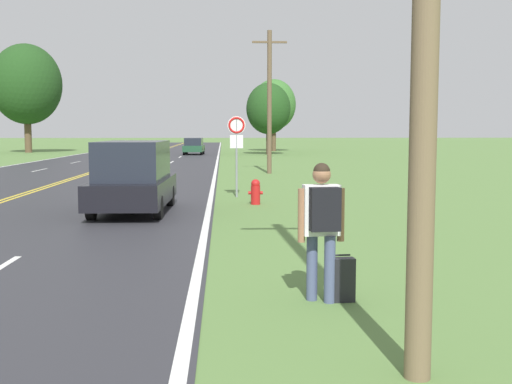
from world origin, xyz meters
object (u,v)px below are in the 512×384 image
Objects in this scene: car_dark_green_van_mid_near at (194,146)px; hitchhiker_person at (322,218)px; tree_behind_sign at (268,109)px; tree_right_cluster at (26,84)px; suitcase at (340,280)px; fire_hydrant at (256,192)px; car_black_van_approaching at (134,176)px; traffic_sign at (237,136)px; tree_mid_treeline at (274,105)px.

hitchhiker_person is at bearing 6.67° from car_dark_green_van_mid_near.
tree_right_cluster is (-24.31, 6.73, 2.65)m from tree_behind_sign.
fire_hydrant reaches higher than suitcase.
fire_hydrant is at bearing -2.60° from suitcase.
hitchhiker_person reaches higher than car_dark_green_van_mid_near.
tree_right_cluster is at bearing 164.53° from tree_behind_sign.
hitchhiker_person is 63.06m from tree_right_cluster.
tree_right_cluster is at bearing -159.19° from car_black_van_approaching.
fire_hydrant is 0.19× the size of car_dark_green_van_mid_near.
fire_hydrant is 2.78m from traffic_sign.
tree_mid_treeline is at bearing 83.99° from traffic_sign.
traffic_sign reaches higher than car_black_van_approaching.
tree_behind_sign is 0.61× the size of tree_right_cluster.
suitcase is 0.82× the size of fire_hydrant.
traffic_sign is (-0.53, 2.16, 1.67)m from fire_hydrant.
hitchhiker_person is 0.87m from suitcase.
suitcase is 0.06× the size of tree_right_cluster.
hitchhiker_person is 2.90× the size of suitcase.
car_dark_green_van_mid_near is (-4.25, 52.37, 0.54)m from suitcase.
tree_right_cluster is at bearing -172.80° from tree_mid_treeline.
tree_behind_sign is at bearing -8.40° from suitcase.
traffic_sign reaches higher than hitchhiker_person.
traffic_sign reaches higher than fire_hydrant.
traffic_sign is 39.15m from car_dark_green_van_mid_near.
car_dark_green_van_mid_near is at bearing 94.67° from traffic_sign.
suitcase is 0.16× the size of car_dark_green_van_mid_near.
fire_hydrant is at bearing -94.60° from tree_behind_sign.
tree_right_cluster is (-21.29, 59.07, 5.83)m from hitchhiker_person.
suitcase is at bearing -93.75° from tree_mid_treeline.
tree_behind_sign is at bearing 91.88° from car_dark_green_van_mid_near.
hitchhiker_person is at bearing -88.51° from fire_hydrant.
car_black_van_approaching is at bearing -98.94° from tree_behind_sign.
tree_mid_treeline is (4.62, 51.08, 4.68)m from fire_hydrant.
tree_right_cluster is at bearing 113.70° from fire_hydrant.
suitcase is 0.23× the size of traffic_sign.
car_dark_green_van_mid_near reaches higher than suitcase.
traffic_sign is at bearing -95.62° from tree_behind_sign.
suitcase is at bearing 24.15° from car_black_van_approaching.
tree_mid_treeline is at bearing 172.64° from car_black_van_approaching.
suitcase is at bearing -89.69° from hitchhiker_person.
tree_mid_treeline reaches higher than suitcase.
car_black_van_approaching is at bearing 16.11° from hitchhiker_person.
tree_right_cluster reaches higher than hitchhiker_person.
tree_mid_treeline is at bearing -9.34° from hitchhiker_person.
car_dark_green_van_mid_near is at bearing -130.05° from tree_mid_treeline.
car_black_van_approaching is at bearing -98.67° from tree_mid_treeline.
tree_right_cluster reaches higher than fire_hydrant.
car_black_van_approaching is (-2.91, -3.92, -1.06)m from traffic_sign.
car_black_van_approaching reaches higher than fire_hydrant.
tree_behind_sign is 1.41× the size of car_black_van_approaching.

